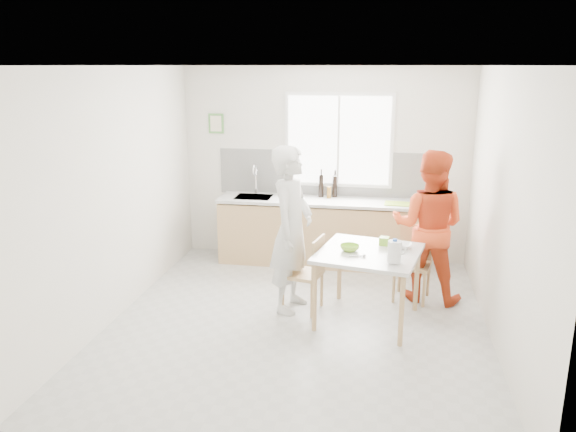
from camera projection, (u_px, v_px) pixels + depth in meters
name	position (u px, v px, depth m)	size (l,w,h in m)	color
ground	(298.00, 323.00, 6.08)	(4.50, 4.50, 0.00)	#B7B7B2
room_shell	(299.00, 174.00, 5.66)	(4.50, 4.50, 4.50)	silver
window	(339.00, 140.00, 7.73)	(1.50, 0.06, 1.30)	white
backsplash	(324.00, 174.00, 7.89)	(3.00, 0.02, 0.65)	white
picture_frame	(216.00, 124.00, 7.98)	(0.22, 0.03, 0.28)	#529544
kitchen_counter	(320.00, 234.00, 7.83)	(2.84, 0.64, 1.37)	tan
dining_table	(369.00, 259.00, 5.97)	(1.21, 1.21, 0.79)	silver
chair_left	(308.00, 271.00, 6.28)	(0.47, 0.47, 0.87)	tan
chair_far	(414.00, 259.00, 6.64)	(0.48, 0.48, 0.88)	tan
person_white	(292.00, 230.00, 6.23)	(0.68, 0.45, 1.87)	silver
person_red	(428.00, 226.00, 6.51)	(0.87, 0.68, 1.79)	#D8421B
bowl_green	(350.00, 248.00, 5.97)	(0.20, 0.20, 0.06)	#8CCE2F
bowl_white	(402.00, 246.00, 6.06)	(0.21, 0.21, 0.05)	white
milk_jug	(395.00, 251.00, 5.55)	(0.19, 0.14, 0.24)	white
green_box	(384.00, 241.00, 6.16)	(0.10, 0.10, 0.09)	#7DC02C
spoon	(356.00, 256.00, 5.78)	(0.01, 0.01, 0.16)	#A5A5AA
cutting_board	(398.00, 204.00, 7.44)	(0.35, 0.25, 0.01)	#8EB62A
wine_bottle_a	(321.00, 186.00, 7.81)	(0.07, 0.07, 0.32)	black
wine_bottle_b	(335.00, 186.00, 7.81)	(0.07, 0.07, 0.30)	black
jar_amber	(329.00, 192.00, 7.76)	(0.06, 0.06, 0.16)	brown
soap_bottle	(288.00, 189.00, 7.93)	(0.08, 0.09, 0.19)	#999999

